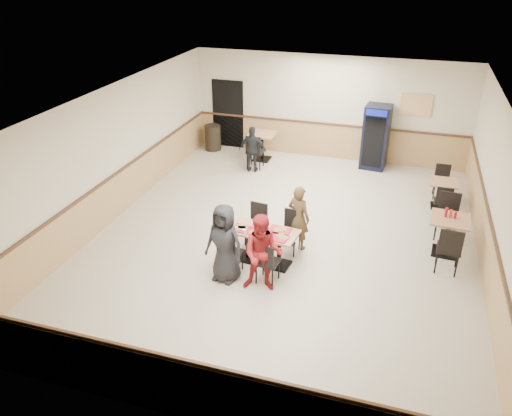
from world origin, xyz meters
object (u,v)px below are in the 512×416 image
(side_table_far, at_px, (442,190))
(trash_bin, at_px, (213,138))
(main_table, at_px, (263,241))
(diner_woman_right, at_px, (263,254))
(back_table, at_px, (262,142))
(pepsi_cooler, at_px, (376,137))
(lone_diner, at_px, (253,149))
(diner_man_opposite, at_px, (299,218))
(side_table_near, at_px, (448,230))
(diner_woman_left, at_px, (225,243))

(side_table_far, height_order, trash_bin, trash_bin)
(main_table, bearing_deg, trash_bin, 127.26)
(side_table_far, bearing_deg, diner_woman_right, -125.77)
(side_table_far, relative_size, trash_bin, 0.87)
(back_table, xyz_separation_m, pepsi_cooler, (3.21, 0.39, 0.36))
(lone_diner, relative_size, trash_bin, 1.66)
(side_table_far, distance_m, pepsi_cooler, 2.79)
(pepsi_cooler, bearing_deg, side_table_far, -43.68)
(diner_woman_right, xyz_separation_m, back_table, (-1.83, 6.11, -0.21))
(diner_man_opposite, relative_size, side_table_far, 2.06)
(lone_diner, distance_m, pepsi_cooler, 3.48)
(main_table, relative_size, side_table_far, 2.08)
(pepsi_cooler, bearing_deg, main_table, -100.59)
(lone_diner, xyz_separation_m, trash_bin, (-1.70, 1.27, -0.26))
(side_table_far, bearing_deg, main_table, -133.75)
(lone_diner, xyz_separation_m, side_table_near, (5.07, -2.92, -0.11))
(lone_diner, bearing_deg, main_table, 104.75)
(diner_woman_right, distance_m, side_table_near, 3.96)
(diner_woman_right, distance_m, diner_man_opposite, 1.63)
(diner_woman_left, xyz_separation_m, diner_man_opposite, (1.05, 1.51, -0.08))
(pepsi_cooler, bearing_deg, diner_woman_right, -96.62)
(diner_man_opposite, bearing_deg, main_table, 76.26)
(lone_diner, distance_m, trash_bin, 2.14)
(diner_woman_right, distance_m, pepsi_cooler, 6.65)
(back_table, distance_m, trash_bin, 1.74)
(diner_man_opposite, xyz_separation_m, lone_diner, (-2.12, 3.58, -0.05))
(main_table, height_order, diner_woman_right, diner_woman_right)
(lone_diner, xyz_separation_m, side_table_far, (5.01, -0.76, -0.20))
(diner_woman_right, relative_size, side_table_far, 2.23)
(main_table, distance_m, back_table, 5.49)
(diner_man_opposite, distance_m, trash_bin, 6.18)
(trash_bin, bearing_deg, back_table, -11.66)
(main_table, xyz_separation_m, side_table_near, (3.48, 1.41, 0.06))
(diner_woman_right, bearing_deg, main_table, 97.48)
(trash_bin, bearing_deg, pepsi_cooler, 0.50)
(diner_woman_left, bearing_deg, side_table_near, 39.06)
(diner_woman_right, relative_size, trash_bin, 1.93)
(lone_diner, bearing_deg, trash_bin, -42.33)
(diner_man_opposite, height_order, side_table_near, diner_man_opposite)
(diner_woman_left, height_order, diner_woman_right, diner_woman_left)
(trash_bin, bearing_deg, diner_woman_left, -66.52)
(side_table_far, relative_size, pepsi_cooler, 0.38)
(main_table, distance_m, side_table_near, 3.76)
(main_table, bearing_deg, lone_diner, 117.05)
(main_table, xyz_separation_m, lone_diner, (-1.59, 4.33, 0.17))
(side_table_far, bearing_deg, trash_bin, 163.12)
(trash_bin, bearing_deg, side_table_near, -31.78)
(side_table_far, bearing_deg, lone_diner, 171.35)
(back_table, relative_size, pepsi_cooler, 0.45)
(main_table, height_order, lone_diner, lone_diner)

